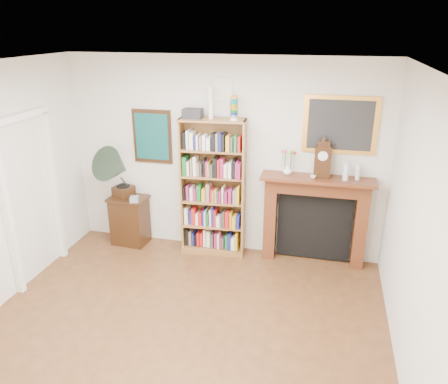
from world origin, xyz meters
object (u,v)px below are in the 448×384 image
(side_cabinet, at_px, (130,220))
(mantel_clock, at_px, (323,160))
(cd_stack, at_px, (134,199))
(flower_vase, at_px, (288,170))
(teacup, at_px, (313,176))
(bottle_left, at_px, (346,171))
(bottle_right, at_px, (358,172))
(fireplace, at_px, (315,211))
(gramophone, at_px, (117,169))
(bookshelf, at_px, (213,181))

(side_cabinet, distance_m, mantel_clock, 3.00)
(cd_stack, bearing_deg, mantel_clock, 4.46)
(cd_stack, bearing_deg, flower_vase, 5.85)
(cd_stack, distance_m, teacup, 2.56)
(bottle_left, height_order, bottle_right, bottle_left)
(mantel_clock, relative_size, bottle_left, 2.06)
(fireplace, bearing_deg, mantel_clock, -50.21)
(bottle_left, bearing_deg, gramophone, -177.57)
(gramophone, bearing_deg, fireplace, 21.41)
(bookshelf, bearing_deg, teacup, -6.52)
(bookshelf, height_order, mantel_clock, bookshelf)
(bookshelf, xyz_separation_m, side_cabinet, (-1.31, -0.04, -0.73))
(gramophone, relative_size, bottle_left, 3.48)
(cd_stack, relative_size, teacup, 1.57)
(bottle_left, distance_m, bottle_right, 0.17)
(gramophone, xyz_separation_m, cd_stack, (0.25, -0.03, -0.43))
(mantel_clock, distance_m, teacup, 0.24)
(side_cabinet, bearing_deg, flower_vase, 5.85)
(gramophone, xyz_separation_m, flower_vase, (2.41, 0.19, 0.11))
(side_cabinet, relative_size, gramophone, 0.90)
(side_cabinet, relative_size, mantel_clock, 1.52)
(teacup, bearing_deg, cd_stack, -176.93)
(bottle_right, bearing_deg, flower_vase, -179.72)
(teacup, height_order, bottle_left, bottle_left)
(bottle_right, bearing_deg, teacup, -170.68)
(bookshelf, distance_m, fireplace, 1.48)
(teacup, distance_m, bottle_right, 0.57)
(bookshelf, bearing_deg, bottle_right, -3.29)
(fireplace, xyz_separation_m, teacup, (-0.06, -0.12, 0.54))
(bookshelf, distance_m, side_cabinet, 1.50)
(side_cabinet, xyz_separation_m, mantel_clock, (2.78, 0.06, 1.13))
(gramophone, distance_m, cd_stack, 0.50)
(cd_stack, relative_size, flower_vase, 0.89)
(fireplace, height_order, teacup, teacup)
(cd_stack, relative_size, bottle_right, 0.60)
(teacup, bearing_deg, bottle_right, 9.32)
(teacup, bearing_deg, bottle_left, 3.80)
(teacup, bearing_deg, flower_vase, 165.89)
(side_cabinet, distance_m, cd_stack, 0.47)
(fireplace, relative_size, flower_vase, 11.15)
(flower_vase, relative_size, bottle_right, 0.67)
(gramophone, height_order, bottle_left, gramophone)
(teacup, bearing_deg, side_cabinet, 179.87)
(bottle_left, bearing_deg, mantel_clock, 172.19)
(flower_vase, bearing_deg, side_cabinet, -178.01)
(gramophone, bearing_deg, flower_vase, 21.47)
(flower_vase, distance_m, bottle_right, 0.91)
(flower_vase, xyz_separation_m, teacup, (0.35, -0.09, -0.04))
(gramophone, relative_size, teacup, 10.96)
(side_cabinet, height_order, cd_stack, cd_stack)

